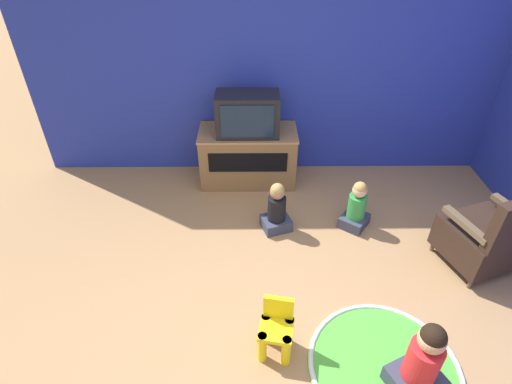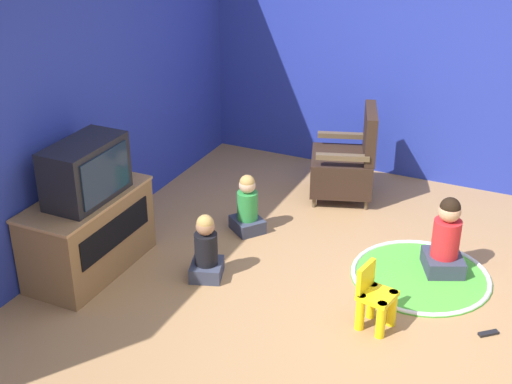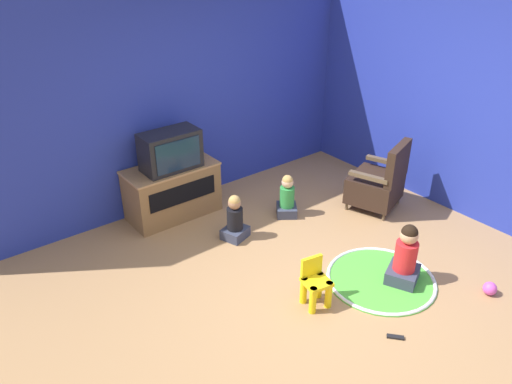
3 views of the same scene
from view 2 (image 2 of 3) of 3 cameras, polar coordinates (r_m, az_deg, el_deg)
ground_plane at (r=5.59m, az=8.42°, el=-8.53°), size 30.00×30.00×0.00m
wall_back at (r=5.88m, az=-15.54°, el=7.25°), size 5.50×0.12×2.69m
wall_right at (r=7.19m, az=16.75°, el=10.47°), size 0.12×5.56×2.69m
tv_cabinet at (r=5.89m, az=-13.26°, el=-3.15°), size 1.13×0.55×0.66m
television at (r=5.62m, az=-13.45°, el=1.65°), size 0.69×0.38×0.47m
black_armchair at (r=6.98m, az=7.24°, el=2.23°), size 0.78×0.76×0.91m
yellow_kid_chair at (r=5.21m, az=9.47°, el=-8.59°), size 0.28×0.27×0.49m
play_mat at (r=5.94m, az=13.02°, el=-6.54°), size 1.13×1.13×0.04m
child_watching_left at (r=5.69m, az=-4.01°, el=-4.69°), size 0.35×0.33×0.56m
child_watching_center at (r=6.34m, az=-0.70°, el=-1.22°), size 0.36×0.37×0.55m
child_watching_right at (r=5.92m, az=14.94°, el=-3.76°), size 0.43×0.41×0.67m
remote_control at (r=5.43m, az=18.10°, el=-10.70°), size 0.13×0.14×0.02m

